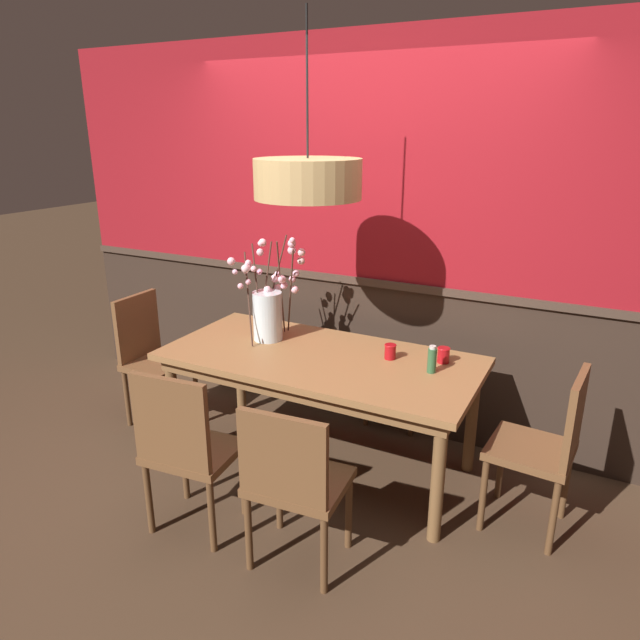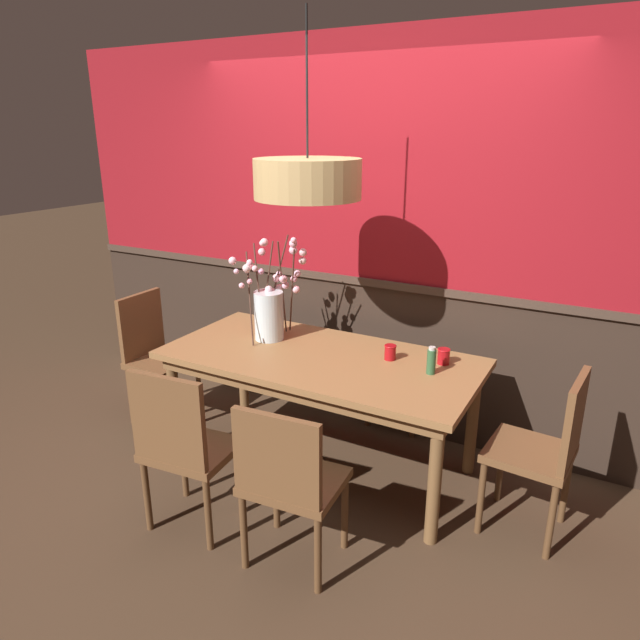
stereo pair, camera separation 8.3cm
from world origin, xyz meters
name	(u,v)px [view 2 (the right image)]	position (x,y,z in m)	size (l,w,h in m)	color
ground_plane	(320,463)	(0.00, 0.00, 0.00)	(24.00, 24.00, 0.00)	#422D1E
back_wall	(371,243)	(0.00, 0.73, 1.31)	(4.98, 0.14, 2.64)	#2D2119
dining_table	(320,368)	(0.00, 0.00, 0.67)	(1.91, 0.92, 0.75)	olive
chair_near_side_right	(288,478)	(0.31, -0.87, 0.50)	(0.48, 0.43, 0.88)	brown
chair_head_west_end	(154,351)	(-1.36, -0.02, 0.52)	(0.40, 0.42, 0.94)	brown
chair_far_side_right	(405,351)	(0.24, 0.85, 0.52)	(0.40, 0.42, 0.94)	brown
chair_near_side_left	(183,443)	(-0.31, -0.90, 0.52)	(0.48, 0.42, 0.94)	brown
chair_head_east_end	(545,447)	(1.33, -0.03, 0.52)	(0.44, 0.43, 0.93)	brown
vase_with_blossoms	(270,309)	(-0.43, 0.11, 0.95)	(0.37, 0.38, 0.67)	silver
candle_holder_nearer_center	(444,356)	(0.69, 0.24, 0.80)	(0.08, 0.08, 0.09)	#9E0F14
candle_holder_nearer_edge	(390,352)	(0.39, 0.15, 0.79)	(0.07, 0.07, 0.09)	#9E0F14
condiment_bottle	(431,361)	(0.67, 0.07, 0.83)	(0.05, 0.05, 0.16)	#2D5633
pendant_lamp	(308,179)	(-0.04, -0.07, 1.80)	(0.59, 0.59, 0.95)	tan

